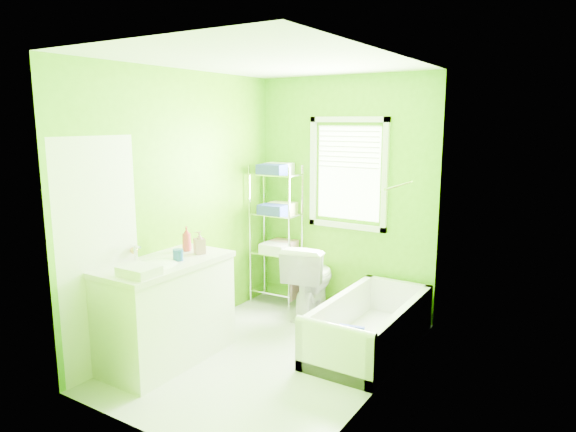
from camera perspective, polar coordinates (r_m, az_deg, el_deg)
The scene contains 9 objects.
ground at distance 4.88m, azimuth -1.76°, elevation -15.17°, with size 2.90×2.90×0.00m, color silver.
room_envelope at distance 4.43m, azimuth -1.87°, elevation 3.15°, with size 2.14×2.94×2.62m.
window at distance 5.64m, azimuth 6.69°, elevation 5.36°, with size 0.92×0.05×1.22m.
door at distance 4.52m, azimuth -20.14°, elevation -4.41°, with size 0.09×0.80×2.00m.
right_wall_decor at distance 3.98m, azimuth 10.47°, elevation -1.20°, with size 0.04×1.48×1.17m.
bathtub at distance 4.99m, azimuth 8.91°, elevation -12.72°, with size 0.72×1.53×0.50m.
toilet at distance 5.69m, azimuth 2.47°, elevation -6.95°, with size 0.45×0.80×0.81m, color white.
vanity at distance 4.74m, azimuth -13.41°, elevation -9.90°, with size 0.62×1.22×1.15m.
wire_shelf_unit at distance 5.90m, azimuth -1.10°, elevation -0.36°, with size 0.57×0.45×1.64m.
Camera 1 is at (2.46, -3.65, 2.12)m, focal length 32.00 mm.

